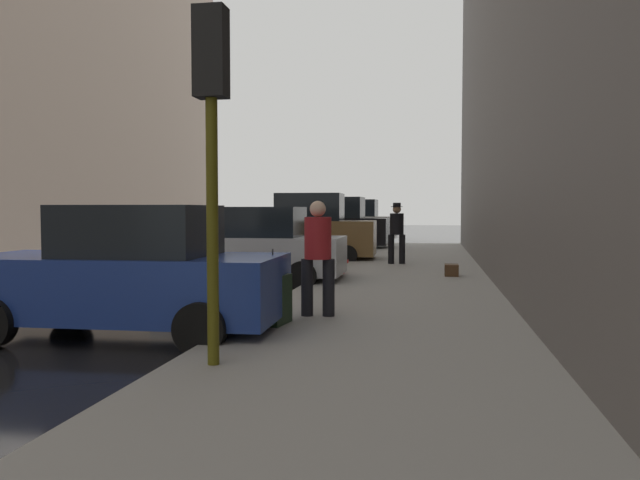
# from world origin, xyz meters

# --- Properties ---
(ground_plane) EXTENTS (120.00, 120.00, 0.00)m
(ground_plane) POSITION_xyz_m (0.00, 0.00, 0.00)
(ground_plane) COLOR black
(sidewalk) EXTENTS (4.00, 40.00, 0.15)m
(sidewalk) POSITION_xyz_m (6.00, 0.00, 0.07)
(sidewalk) COLOR gray
(sidewalk) RESTS_ON ground_plane
(parked_blue_sedan) EXTENTS (4.25, 2.16, 1.79)m
(parked_blue_sedan) POSITION_xyz_m (2.65, -1.83, 0.85)
(parked_blue_sedan) COLOR navy
(parked_blue_sedan) RESTS_ON ground_plane
(parked_silver_sedan) EXTENTS (4.22, 2.09, 1.79)m
(parked_silver_sedan) POSITION_xyz_m (2.65, 4.14, 0.85)
(parked_silver_sedan) COLOR #B7BABF
(parked_silver_sedan) RESTS_ON ground_plane
(parked_bronze_suv) EXTENTS (4.66, 2.19, 2.25)m
(parked_bronze_suv) POSITION_xyz_m (2.65, 10.11, 1.03)
(parked_bronze_suv) COLOR brown
(parked_bronze_suv) RESTS_ON ground_plane
(parked_black_suv) EXTENTS (4.65, 2.16, 2.25)m
(parked_black_suv) POSITION_xyz_m (2.65, 16.23, 1.03)
(parked_black_suv) COLOR black
(parked_black_suv) RESTS_ON ground_plane
(parked_white_van) EXTENTS (4.65, 2.16, 2.25)m
(parked_white_van) POSITION_xyz_m (2.65, 22.75, 1.03)
(parked_white_van) COLOR silver
(parked_white_van) RESTS_ON ground_plane
(fire_hydrant) EXTENTS (0.42, 0.22, 0.70)m
(fire_hydrant) POSITION_xyz_m (4.45, 5.54, 0.50)
(fire_hydrant) COLOR red
(fire_hydrant) RESTS_ON sidewalk
(traffic_light) EXTENTS (0.32, 0.32, 3.60)m
(traffic_light) POSITION_xyz_m (4.50, -3.65, 2.76)
(traffic_light) COLOR #514C0F
(traffic_light) RESTS_ON sidewalk
(pedestrian_in_red_jacket) EXTENTS (0.52, 0.44, 1.71)m
(pedestrian_in_red_jacket) POSITION_xyz_m (5.02, -0.61, 1.10)
(pedestrian_in_red_jacket) COLOR black
(pedestrian_in_red_jacket) RESTS_ON sidewalk
(pedestrian_with_fedora) EXTENTS (0.50, 0.41, 1.78)m
(pedestrian_with_fedora) POSITION_xyz_m (5.67, 8.56, 1.14)
(pedestrian_with_fedora) COLOR black
(pedestrian_with_fedora) RESTS_ON sidewalk
(rolling_suitcase) EXTENTS (0.44, 0.61, 1.04)m
(rolling_suitcase) POSITION_xyz_m (4.53, -1.35, 0.49)
(rolling_suitcase) COLOR black
(rolling_suitcase) RESTS_ON sidewalk
(duffel_bag) EXTENTS (0.32, 0.44, 0.28)m
(duffel_bag) POSITION_xyz_m (7.15, 5.45, 0.29)
(duffel_bag) COLOR #472D19
(duffel_bag) RESTS_ON sidewalk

